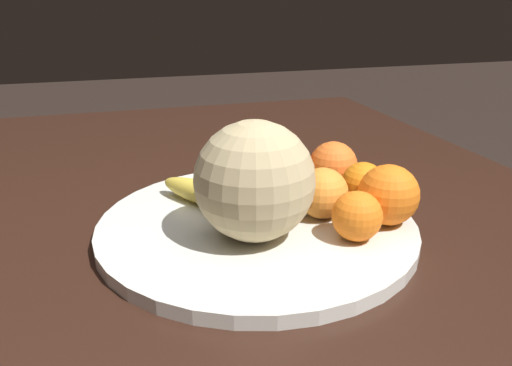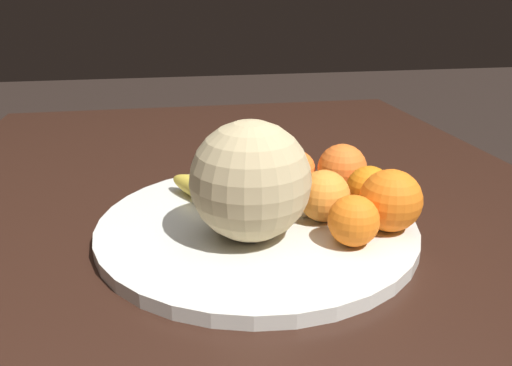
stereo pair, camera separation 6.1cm
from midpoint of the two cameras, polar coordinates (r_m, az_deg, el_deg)
kitchen_table at (r=0.67m, az=2.95°, el=-13.22°), size 1.53×0.98×0.75m
fruit_bowl at (r=0.63m, az=2.77°, el=-4.93°), size 0.40×0.40×0.02m
melon at (r=0.56m, az=2.45°, el=0.20°), size 0.14×0.14×0.14m
banana_bunch at (r=0.69m, az=1.52°, el=-0.21°), size 0.20×0.19×0.03m
orange_front_left at (r=0.62m, az=17.87°, el=-1.96°), size 0.07×0.07×0.07m
orange_front_right at (r=0.63m, az=10.42°, el=-1.38°), size 0.06×0.06×0.06m
orange_mid_center at (r=0.72m, az=12.22°, el=1.59°), size 0.07×0.07×0.07m
orange_back_left at (r=0.57m, az=14.09°, el=-4.26°), size 0.06×0.06×0.06m
orange_back_right at (r=0.67m, az=15.33°, el=-0.62°), size 0.06×0.06×0.06m
orange_top_small at (r=0.72m, az=6.98°, el=1.45°), size 0.06×0.06×0.06m
produce_tag at (r=0.68m, az=7.01°, el=-2.16°), size 0.11×0.07×0.00m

